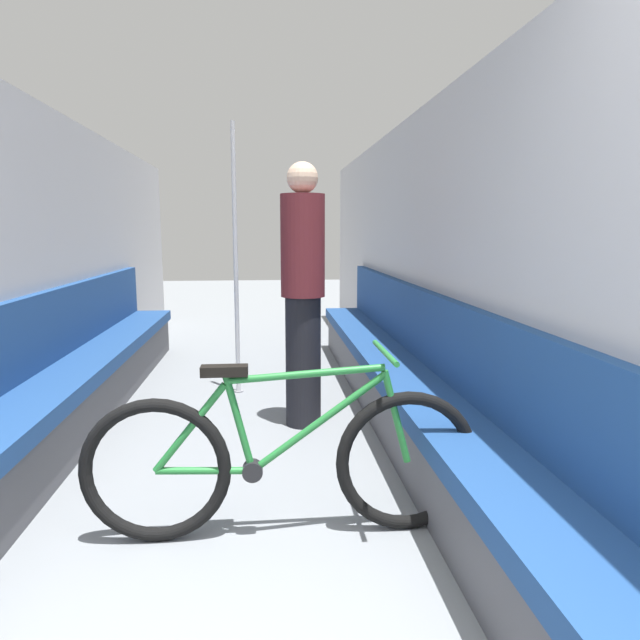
{
  "coord_description": "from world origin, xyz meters",
  "views": [
    {
      "loc": [
        0.2,
        -0.69,
        1.36
      ],
      "look_at": [
        0.57,
        3.21,
        0.74
      ],
      "focal_mm": 32.0,
      "sensor_mm": 36.0,
      "label": 1
    }
  ],
  "objects_px": {
    "bicycle": "(283,461)",
    "grab_pole_near": "(236,265)",
    "bench_seat_row_left": "(64,391)",
    "passenger_standing": "(303,292)",
    "bench_seat_row_right": "(403,382)"
  },
  "relations": [
    {
      "from": "bench_seat_row_left",
      "to": "bicycle",
      "type": "bearing_deg",
      "value": -44.52
    },
    {
      "from": "bench_seat_row_right",
      "to": "bicycle",
      "type": "xyz_separation_m",
      "value": [
        -0.87,
        -1.37,
        0.03
      ]
    },
    {
      "from": "bench_seat_row_left",
      "to": "bench_seat_row_right",
      "type": "height_order",
      "value": "same"
    },
    {
      "from": "bicycle",
      "to": "grab_pole_near",
      "type": "xyz_separation_m",
      "value": [
        -0.31,
        2.33,
        0.73
      ]
    },
    {
      "from": "bench_seat_row_left",
      "to": "grab_pole_near",
      "type": "xyz_separation_m",
      "value": [
        1.09,
        0.96,
        0.77
      ]
    },
    {
      "from": "bench_seat_row_right",
      "to": "grab_pole_near",
      "type": "height_order",
      "value": "grab_pole_near"
    },
    {
      "from": "bench_seat_row_left",
      "to": "bicycle",
      "type": "relative_size",
      "value": 3.14
    },
    {
      "from": "bench_seat_row_left",
      "to": "grab_pole_near",
      "type": "distance_m",
      "value": 1.64
    },
    {
      "from": "grab_pole_near",
      "to": "passenger_standing",
      "type": "distance_m",
      "value": 1.0
    },
    {
      "from": "bench_seat_row_left",
      "to": "passenger_standing",
      "type": "relative_size",
      "value": 3.06
    },
    {
      "from": "bench_seat_row_left",
      "to": "bicycle",
      "type": "distance_m",
      "value": 1.96
    },
    {
      "from": "bench_seat_row_left",
      "to": "bicycle",
      "type": "height_order",
      "value": "bench_seat_row_left"
    },
    {
      "from": "grab_pole_near",
      "to": "bicycle",
      "type": "bearing_deg",
      "value": -82.44
    },
    {
      "from": "bench_seat_row_left",
      "to": "grab_pole_near",
      "type": "bearing_deg",
      "value": 41.38
    },
    {
      "from": "bench_seat_row_right",
      "to": "grab_pole_near",
      "type": "relative_size",
      "value": 2.5
    }
  ]
}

